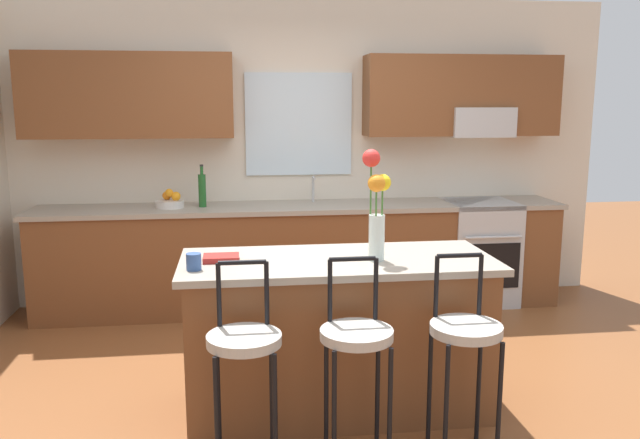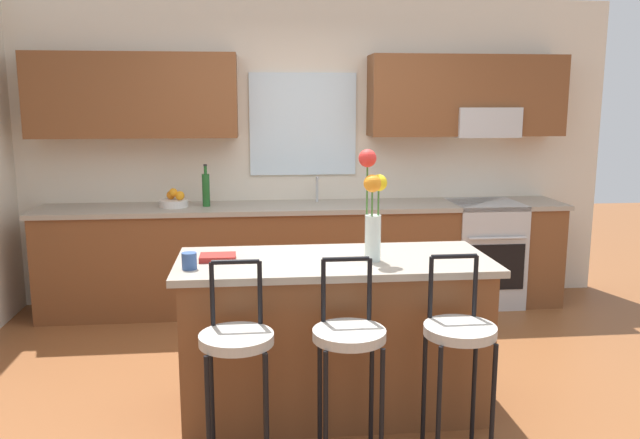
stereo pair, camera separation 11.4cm
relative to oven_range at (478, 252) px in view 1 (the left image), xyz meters
name	(u,v)px [view 1 (the left image)]	position (x,y,z in m)	size (l,w,h in m)	color
ground_plane	(331,390)	(-1.60, -1.68, -0.46)	(14.00, 14.00, 0.00)	brown
back_wall_assembly	(302,135)	(-1.57, 0.31, 1.05)	(5.60, 0.50, 2.70)	beige
counter_run	(303,256)	(-1.60, 0.02, 0.01)	(4.56, 0.64, 0.92)	brown
sink_faucet	(313,186)	(-1.49, 0.17, 0.60)	(0.02, 0.13, 0.23)	#B7BABC
oven_range	(478,252)	(0.00, 0.00, 0.00)	(0.60, 0.64, 0.92)	#B7BABC
kitchen_island	(338,334)	(-1.59, -1.92, 0.00)	(1.79, 0.75, 0.92)	brown
bar_stool_near	(244,349)	(-2.14, -2.51, 0.18)	(0.36, 0.36, 1.04)	black
bar_stool_middle	(357,343)	(-1.59, -2.51, 0.18)	(0.36, 0.36, 1.04)	black
bar_stool_far	(465,338)	(-1.04, -2.51, 0.18)	(0.36, 0.36, 1.04)	black
flower_vase	(376,202)	(-1.40, -2.00, 0.79)	(0.15, 0.17, 0.62)	silver
mug_ceramic	(194,262)	(-2.40, -2.08, 0.51)	(0.08, 0.08, 0.09)	#33518C
cookbook	(221,258)	(-2.26, -1.89, 0.48)	(0.20, 0.15, 0.03)	maroon
fruit_bowl_oranges	(170,202)	(-2.72, 0.03, 0.51)	(0.24, 0.24, 0.16)	silver
bottle_olive_oil	(202,190)	(-2.45, 0.02, 0.61)	(0.06, 0.06, 0.36)	#1E5923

